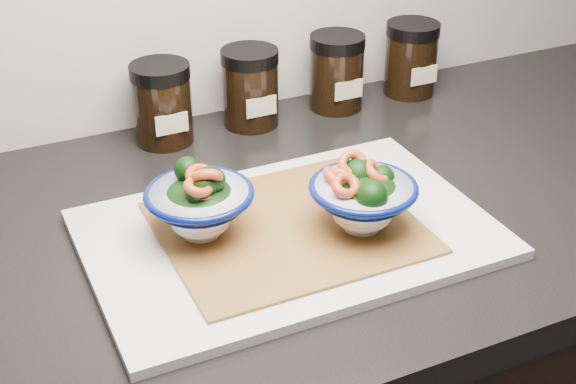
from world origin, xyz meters
name	(u,v)px	position (x,y,z in m)	size (l,w,h in m)	color
countertop	(340,211)	(0.00, 1.45, 0.88)	(3.50, 0.60, 0.04)	black
cutting_board	(289,234)	(-0.10, 1.39, 0.91)	(0.45, 0.30, 0.01)	beige
bamboo_mat	(288,227)	(-0.10, 1.40, 0.91)	(0.28, 0.24, 0.00)	#AA6C33
bowl_left	(200,203)	(-0.19, 1.42, 0.95)	(0.12, 0.12, 0.09)	white
bowl_right	(363,197)	(-0.02, 1.36, 0.95)	(0.12, 0.12, 0.09)	white
spice_jar_a	(162,103)	(-0.15, 1.69, 0.96)	(0.08, 0.08, 0.11)	black
spice_jar_b	(250,87)	(-0.02, 1.69, 0.96)	(0.08, 0.08, 0.11)	black
spice_jar_c	(337,72)	(0.12, 1.69, 0.96)	(0.08, 0.08, 0.11)	black
spice_jar_d	(411,58)	(0.25, 1.69, 0.96)	(0.08, 0.08, 0.11)	black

